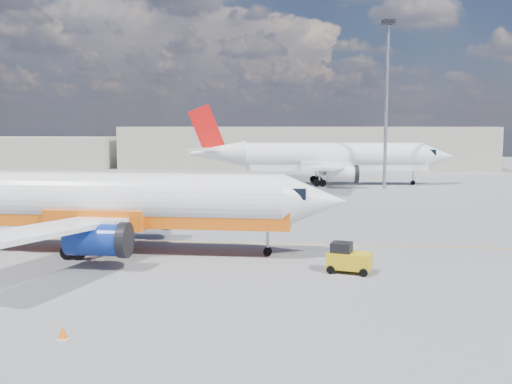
# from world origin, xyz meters

# --- Properties ---
(ground) EXTENTS (240.00, 240.00, 0.00)m
(ground) POSITION_xyz_m (0.00, 0.00, 0.00)
(ground) COLOR slate
(ground) RESTS_ON ground
(taxi_line) EXTENTS (70.00, 0.15, 0.01)m
(taxi_line) POSITION_xyz_m (0.00, 3.00, 0.01)
(taxi_line) COLOR gold
(taxi_line) RESTS_ON ground
(terminal_main) EXTENTS (70.00, 14.00, 8.00)m
(terminal_main) POSITION_xyz_m (5.00, 75.00, 4.00)
(terminal_main) COLOR #ACA494
(terminal_main) RESTS_ON ground
(terminal_annex) EXTENTS (26.00, 10.00, 6.00)m
(terminal_annex) POSITION_xyz_m (-45.00, 72.00, 3.00)
(terminal_annex) COLOR #ACA494
(terminal_annex) RESTS_ON ground
(main_jet) EXTENTS (32.98, 26.11, 10.00)m
(main_jet) POSITION_xyz_m (-7.03, -0.61, 3.33)
(main_jet) COLOR white
(main_jet) RESTS_ON ground
(second_jet) EXTENTS (37.07, 29.23, 11.24)m
(second_jet) POSITION_xyz_m (8.48, 43.90, 3.75)
(second_jet) COLOR white
(second_jet) RESTS_ON ground
(gse_tug) EXTENTS (2.64, 2.01, 1.70)m
(gse_tug) POSITION_xyz_m (8.71, -4.44, 0.80)
(gse_tug) COLOR black
(gse_tug) RESTS_ON ground
(traffic_cone) EXTENTS (0.40, 0.40, 0.56)m
(traffic_cone) POSITION_xyz_m (-2.90, -15.76, 0.27)
(traffic_cone) COLOR white
(traffic_cone) RESTS_ON ground
(floodlight_mast) EXTENTS (1.58, 1.58, 21.60)m
(floodlight_mast) POSITION_xyz_m (16.09, 39.58, 12.95)
(floodlight_mast) COLOR #9998A0
(floodlight_mast) RESTS_ON ground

